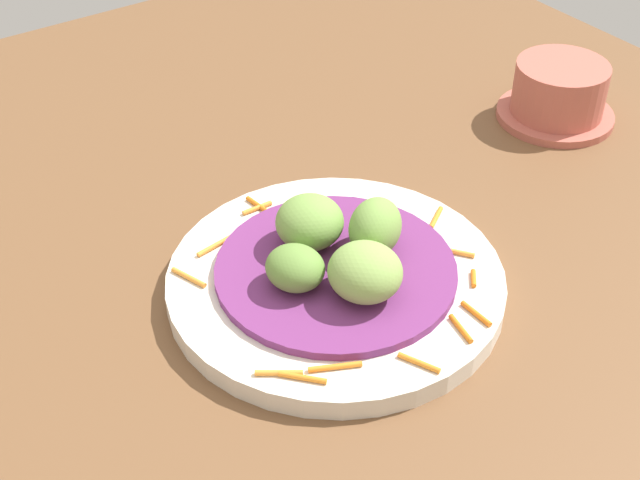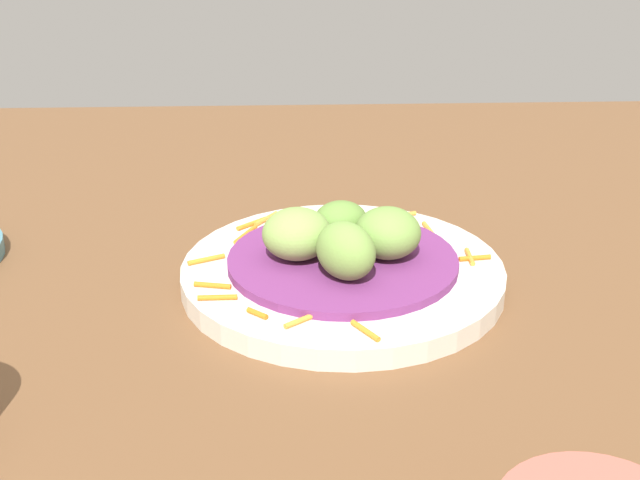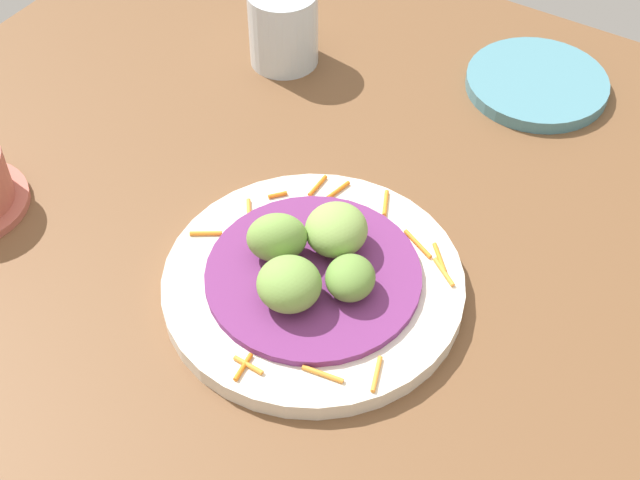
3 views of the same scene
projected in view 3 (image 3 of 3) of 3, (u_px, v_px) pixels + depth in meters
The scene contains 10 objects.
table_surface at pixel (308, 333), 76.59cm from camera, with size 110.00×110.00×2.00cm, color brown.
main_plate at pixel (313, 284), 77.87cm from camera, with size 26.17×26.17×1.75cm, color silver.
cabbage_bed at pixel (313, 275), 76.97cm from camera, with size 18.67×18.67×0.71cm, color #702D6B.
carrot_garnish at pixel (336, 265), 77.96cm from camera, with size 24.83×22.99×0.40cm.
guac_scoop_left at pixel (289, 285), 73.11cm from camera, with size 5.32×5.39×4.08cm, color #759E47.
guac_scoop_center at pixel (350, 278), 74.17cm from camera, with size 4.56×4.18×3.23cm, color olive.
guac_scoop_right at pixel (336, 230), 77.30cm from camera, with size 5.44×5.58×4.10cm, color #84A851.
guac_scoop_back at pixel (277, 238), 76.42cm from camera, with size 4.00×5.22×4.44cm, color #759E47.
side_plate_small at pixel (537, 83), 97.32cm from camera, with size 15.33×15.33×1.42cm, color teal.
water_glass at pixel (283, 27), 98.21cm from camera, with size 7.68×7.68×8.67cm, color silver.
Camera 3 is at (-38.54, -25.26, 62.70)cm, focal length 50.39 mm.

